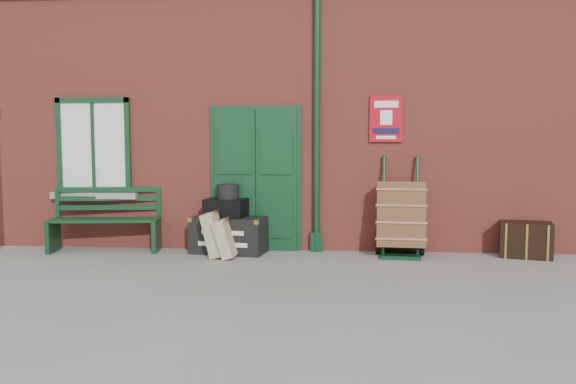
# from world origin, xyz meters

# --- Properties ---
(ground) EXTENTS (80.00, 80.00, 0.00)m
(ground) POSITION_xyz_m (0.00, 0.00, 0.00)
(ground) COLOR gray
(ground) RESTS_ON ground
(station_building) EXTENTS (10.30, 4.30, 4.36)m
(station_building) POSITION_xyz_m (-0.00, 3.49, 2.16)
(station_building) COLOR #AA4437
(station_building) RESTS_ON ground
(bench) EXTENTS (1.71, 0.70, 1.03)m
(bench) POSITION_xyz_m (-2.64, 1.23, 0.52)
(bench) COLOR #0E351B
(bench) RESTS_ON ground
(houdini_trunk) EXTENTS (1.20, 0.79, 0.56)m
(houdini_trunk) POSITION_xyz_m (-0.68, 1.25, 0.28)
(houdini_trunk) COLOR black
(houdini_trunk) RESTS_ON ground
(strongbox) EXTENTS (0.68, 0.54, 0.28)m
(strongbox) POSITION_xyz_m (-0.73, 1.25, 0.69)
(strongbox) COLOR black
(strongbox) RESTS_ON houdini_trunk
(hatbox) EXTENTS (0.38, 0.38, 0.22)m
(hatbox) POSITION_xyz_m (-0.70, 1.25, 0.94)
(hatbox) COLOR black
(hatbox) RESTS_ON strongbox
(suitcase_back) EXTENTS (0.37, 0.49, 0.68)m
(suitcase_back) POSITION_xyz_m (-0.84, 0.91, 0.34)
(suitcase_back) COLOR tan
(suitcase_back) RESTS_ON ground
(suitcase_front) EXTENTS (0.35, 0.44, 0.58)m
(suitcase_front) POSITION_xyz_m (-0.66, 0.81, 0.29)
(suitcase_front) COLOR tan
(suitcase_front) RESTS_ON ground
(porter_trolley) EXTENTS (0.75, 0.81, 1.46)m
(porter_trolley) POSITION_xyz_m (1.91, 1.22, 0.56)
(porter_trolley) COLOR #0E381F
(porter_trolley) RESTS_ON ground
(dark_trunk) EXTENTS (0.82, 0.64, 0.52)m
(dark_trunk) POSITION_xyz_m (3.75, 1.25, 0.26)
(dark_trunk) COLOR black
(dark_trunk) RESTS_ON ground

